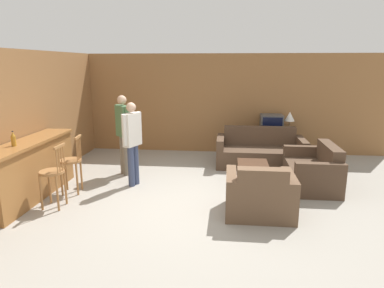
# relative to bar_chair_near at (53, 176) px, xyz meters

# --- Properties ---
(ground_plane) EXTENTS (24.00, 24.00, 0.00)m
(ground_plane) POSITION_rel_bar_chair_near_xyz_m (2.28, 0.39, -0.55)
(ground_plane) COLOR gray
(wall_back) EXTENTS (9.40, 0.08, 2.60)m
(wall_back) POSITION_rel_bar_chair_near_xyz_m (2.28, 4.03, 0.75)
(wall_back) COLOR olive
(wall_back) RESTS_ON ground_plane
(wall_left) EXTENTS (0.08, 8.64, 2.60)m
(wall_left) POSITION_rel_bar_chair_near_xyz_m (-0.94, 1.71, 0.75)
(wall_left) COLOR olive
(wall_left) RESTS_ON ground_plane
(bar_counter) EXTENTS (0.55, 2.37, 1.04)m
(bar_counter) POSITION_rel_bar_chair_near_xyz_m (-0.60, 0.34, -0.03)
(bar_counter) COLOR brown
(bar_counter) RESTS_ON ground_plane
(bar_chair_near) EXTENTS (0.40, 0.40, 1.07)m
(bar_chair_near) POSITION_rel_bar_chair_near_xyz_m (0.00, 0.00, 0.00)
(bar_chair_near) COLOR #996638
(bar_chair_near) RESTS_ON ground_plane
(bar_chair_mid) EXTENTS (0.45, 0.45, 1.07)m
(bar_chair_mid) POSITION_rel_bar_chair_near_xyz_m (-0.00, 0.68, 0.00)
(bar_chair_mid) COLOR #996638
(bar_chair_mid) RESTS_ON ground_plane
(couch_far) EXTENTS (2.01, 0.94, 0.88)m
(couch_far) POSITION_rel_bar_chair_near_xyz_m (3.60, 2.79, -0.24)
(couch_far) COLOR #4C3828
(couch_far) RESTS_ON ground_plane
(armchair_near) EXTENTS (1.06, 0.90, 0.85)m
(armchair_near) POSITION_rel_bar_chair_near_xyz_m (3.37, 0.07, -0.24)
(armchair_near) COLOR brown
(armchair_near) RESTS_ON ground_plane
(loveseat_right) EXTENTS (0.87, 1.44, 0.84)m
(loveseat_right) POSITION_rel_bar_chair_near_xyz_m (4.52, 1.48, -0.25)
(loveseat_right) COLOR #4C3828
(loveseat_right) RESTS_ON ground_plane
(coffee_table) EXTENTS (0.59, 0.94, 0.43)m
(coffee_table) POSITION_rel_bar_chair_near_xyz_m (3.35, 1.39, -0.19)
(coffee_table) COLOR #472D1E
(coffee_table) RESTS_ON ground_plane
(tv_unit) EXTENTS (1.18, 0.52, 0.64)m
(tv_unit) POSITION_rel_bar_chair_near_xyz_m (3.94, 3.68, -0.23)
(tv_unit) COLOR #2D2319
(tv_unit) RESTS_ON ground_plane
(tv) EXTENTS (0.56, 0.46, 0.44)m
(tv) POSITION_rel_bar_chair_near_xyz_m (3.94, 3.68, 0.31)
(tv) COLOR #4C4C4C
(tv) RESTS_ON tv_unit
(bottle) EXTENTS (0.07, 0.07, 0.25)m
(bottle) POSITION_rel_bar_chair_near_xyz_m (-0.61, -0.00, 0.60)
(bottle) COLOR #B27A23
(bottle) RESTS_ON bar_counter
(table_lamp) EXTENTS (0.25, 0.25, 0.53)m
(table_lamp) POSITION_rel_bar_chair_near_xyz_m (4.39, 3.68, 0.47)
(table_lamp) COLOR brown
(table_lamp) RESTS_ON tv_unit
(person_by_window) EXTENTS (0.39, 0.41, 1.71)m
(person_by_window) POSITION_rel_bar_chair_near_xyz_m (0.64, 1.83, 0.42)
(person_by_window) COLOR #756B5B
(person_by_window) RESTS_ON ground_plane
(person_by_counter) EXTENTS (0.30, 0.49, 1.63)m
(person_by_counter) POSITION_rel_bar_chair_near_xyz_m (1.02, 1.19, 0.38)
(person_by_counter) COLOR #384260
(person_by_counter) RESTS_ON ground_plane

